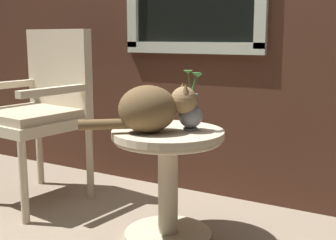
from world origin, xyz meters
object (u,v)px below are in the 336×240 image
Objects in this scene: cat at (151,108)px; pewter_vase_with_ivy at (191,111)px; wicker_chair at (40,105)px; wicker_side_table at (168,166)px.

pewter_vase_with_ivy reaches higher than cat.
wicker_chair is at bearing 177.02° from pewter_vase_with_ivy.
cat is (0.91, -0.19, 0.08)m from wicker_chair.
wicker_side_table is 0.53× the size of wicker_chair.
pewter_vase_with_ivy is at bearing 44.60° from cat.
cat is 1.60× the size of pewter_vase_with_ivy.
wicker_chair is 1.06m from pewter_vase_with_ivy.
cat is (-0.05, -0.08, 0.29)m from wicker_side_table.
cat is at bearing -135.40° from pewter_vase_with_ivy.
pewter_vase_with_ivy is (0.14, 0.14, -0.02)m from cat.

